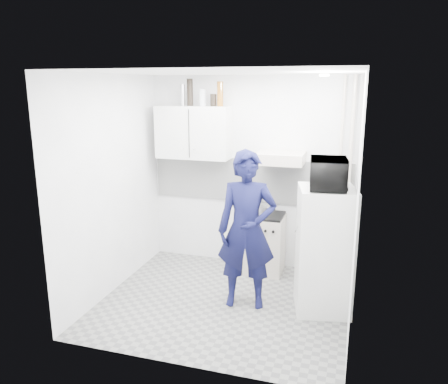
# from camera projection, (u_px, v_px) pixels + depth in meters

# --- Properties ---
(floor) EXTENTS (2.80, 2.80, 0.00)m
(floor) POSITION_uv_depth(u_px,v_px,m) (224.00, 302.00, 5.11)
(floor) COLOR slate
(floor) RESTS_ON ground
(ceiling) EXTENTS (2.80, 2.80, 0.00)m
(ceiling) POSITION_uv_depth(u_px,v_px,m) (224.00, 72.00, 4.49)
(ceiling) COLOR white
(ceiling) RESTS_ON wall_back
(wall_back) EXTENTS (2.80, 0.00, 2.80)m
(wall_back) POSITION_uv_depth(u_px,v_px,m) (250.00, 173.00, 5.96)
(wall_back) COLOR white
(wall_back) RESTS_ON floor
(wall_left) EXTENTS (0.00, 2.60, 2.60)m
(wall_left) POSITION_uv_depth(u_px,v_px,m) (112.00, 186.00, 5.19)
(wall_left) COLOR white
(wall_left) RESTS_ON floor
(wall_right) EXTENTS (0.00, 2.60, 2.60)m
(wall_right) POSITION_uv_depth(u_px,v_px,m) (356.00, 204.00, 4.41)
(wall_right) COLOR white
(wall_right) RESTS_ON floor
(person) EXTENTS (0.72, 0.54, 1.80)m
(person) POSITION_uv_depth(u_px,v_px,m) (247.00, 230.00, 4.86)
(person) COLOR black
(person) RESTS_ON floor
(stove) EXTENTS (0.49, 0.49, 0.78)m
(stove) POSITION_uv_depth(u_px,v_px,m) (265.00, 244.00, 5.87)
(stove) COLOR beige
(stove) RESTS_ON floor
(fridge) EXTENTS (0.69, 0.69, 1.41)m
(fridge) POSITION_uv_depth(u_px,v_px,m) (324.00, 250.00, 4.80)
(fridge) COLOR white
(fridge) RESTS_ON floor
(stove_top) EXTENTS (0.47, 0.47, 0.03)m
(stove_top) POSITION_uv_depth(u_px,v_px,m) (266.00, 215.00, 5.78)
(stove_top) COLOR black
(stove_top) RESTS_ON stove
(saucepan) EXTENTS (0.20, 0.20, 0.11)m
(saucepan) POSITION_uv_depth(u_px,v_px,m) (259.00, 211.00, 5.74)
(saucepan) COLOR silver
(saucepan) RESTS_ON stove_top
(microwave) EXTENTS (0.60, 0.44, 0.31)m
(microwave) POSITION_uv_depth(u_px,v_px,m) (329.00, 173.00, 4.60)
(microwave) COLOR black
(microwave) RESTS_ON fridge
(bottle_c) EXTENTS (0.07, 0.07, 0.28)m
(bottle_c) POSITION_uv_depth(u_px,v_px,m) (183.00, 95.00, 5.81)
(bottle_c) COLOR silver
(bottle_c) RESTS_ON upper_cabinet
(bottle_d) EXTENTS (0.08, 0.08, 0.35)m
(bottle_d) POSITION_uv_depth(u_px,v_px,m) (190.00, 92.00, 5.77)
(bottle_d) COLOR black
(bottle_d) RESTS_ON upper_cabinet
(canister_a) EXTENTS (0.09, 0.09, 0.22)m
(canister_a) POSITION_uv_depth(u_px,v_px,m) (202.00, 98.00, 5.73)
(canister_a) COLOR #B2B7BC
(canister_a) RESTS_ON upper_cabinet
(canister_b) EXTENTS (0.08, 0.08, 0.16)m
(canister_b) POSITION_uv_depth(u_px,v_px,m) (213.00, 100.00, 5.70)
(canister_b) COLOR black
(canister_b) RESTS_ON upper_cabinet
(bottle_e) EXTENTS (0.08, 0.08, 0.32)m
(bottle_e) POSITION_uv_depth(u_px,v_px,m) (220.00, 94.00, 5.65)
(bottle_e) COLOR brown
(bottle_e) RESTS_ON upper_cabinet
(upper_cabinet) EXTENTS (1.00, 0.35, 0.70)m
(upper_cabinet) POSITION_uv_depth(u_px,v_px,m) (194.00, 132.00, 5.88)
(upper_cabinet) COLOR white
(upper_cabinet) RESTS_ON wall_back
(range_hood) EXTENTS (0.60, 0.50, 0.14)m
(range_hood) POSITION_uv_depth(u_px,v_px,m) (280.00, 158.00, 5.54)
(range_hood) COLOR beige
(range_hood) RESTS_ON wall_back
(backsplash) EXTENTS (2.74, 0.03, 0.60)m
(backsplash) POSITION_uv_depth(u_px,v_px,m) (250.00, 180.00, 5.97)
(backsplash) COLOR white
(backsplash) RESTS_ON wall_back
(pipe_a) EXTENTS (0.05, 0.05, 2.60)m
(pipe_a) POSITION_uv_depth(u_px,v_px,m) (349.00, 180.00, 5.53)
(pipe_a) COLOR beige
(pipe_a) RESTS_ON floor
(pipe_b) EXTENTS (0.04, 0.04, 2.60)m
(pipe_b) POSITION_uv_depth(u_px,v_px,m) (339.00, 179.00, 5.56)
(pipe_b) COLOR beige
(pipe_b) RESTS_ON floor
(ceiling_spot_fixture) EXTENTS (0.10, 0.10, 0.02)m
(ceiling_spot_fixture) POSITION_uv_depth(u_px,v_px,m) (324.00, 75.00, 4.41)
(ceiling_spot_fixture) COLOR white
(ceiling_spot_fixture) RESTS_ON ceiling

